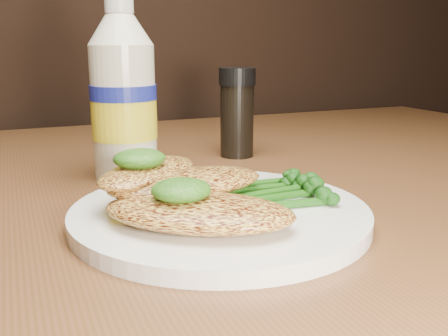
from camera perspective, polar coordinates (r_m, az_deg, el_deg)
name	(u,v)px	position (r m, az deg, el deg)	size (l,w,h in m)	color
plate	(220,214)	(0.42, -0.45, -5.14)	(0.24, 0.24, 0.01)	white
chicken_front	(199,212)	(0.37, -2.86, -4.92)	(0.14, 0.07, 0.02)	gold
chicken_mid	(187,183)	(0.41, -4.20, -1.64)	(0.13, 0.07, 0.02)	gold
chicken_back	(148,172)	(0.42, -8.50, -0.48)	(0.11, 0.06, 0.02)	gold
pesto_front	(181,190)	(0.36, -4.82, -2.48)	(0.04, 0.04, 0.02)	#083609
pesto_back	(139,159)	(0.41, -9.47, 1.06)	(0.04, 0.04, 0.02)	#083609
broccolini_bundle	(262,190)	(0.43, 4.29, -2.52)	(0.11, 0.09, 0.02)	#1D5312
mayo_bottle	(123,86)	(0.55, -11.28, 8.99)	(0.07, 0.07, 0.19)	beige
pepper_grinder	(237,113)	(0.64, 1.47, 6.21)	(0.05, 0.05, 0.11)	black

